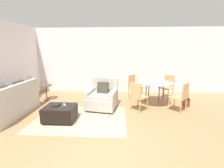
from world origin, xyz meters
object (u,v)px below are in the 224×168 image
at_px(armchair, 102,97).
at_px(tv_remote_secondary, 63,106).
at_px(potted_plant, 32,93).
at_px(dining_chair_far_left, 134,85).
at_px(side_table, 46,90).
at_px(dining_chair_far_right, 168,85).
at_px(book_stack, 56,105).
at_px(dining_table, 155,85).
at_px(potted_plant_small, 186,101).
at_px(ottoman, 60,113).
at_px(dining_chair_near_left, 137,95).
at_px(tv_remote_primary, 64,105).
at_px(couch, 10,105).
at_px(dining_chair_near_right, 181,95).

xyz_separation_m(armchair, tv_remote_secondary, (-0.94, -0.94, 0.06)).
distance_m(potted_plant, dining_chair_far_left, 3.86).
distance_m(side_table, dining_chair_far_right, 4.58).
xyz_separation_m(book_stack, dining_table, (2.87, 1.34, 0.28)).
height_order(armchair, potted_plant_small, armchair).
relative_size(ottoman, tv_remote_secondary, 5.14).
xyz_separation_m(dining_table, dining_chair_near_left, (-0.65, -0.65, -0.18)).
distance_m(dining_chair_far_left, potted_plant_small, 1.89).
xyz_separation_m(tv_remote_secondary, dining_chair_far_left, (2.03, 2.02, 0.11)).
height_order(tv_remote_primary, dining_chair_far_left, dining_chair_far_left).
xyz_separation_m(tv_remote_secondary, dining_table, (2.68, 1.37, 0.29)).
relative_size(dining_table, dining_chair_near_left, 1.32).
distance_m(tv_remote_primary, potted_plant_small, 3.87).
distance_m(couch, dining_chair_far_left, 4.06).
bearing_deg(tv_remote_primary, armchair, 43.07).
bearing_deg(dining_chair_near_right, ottoman, -167.54).
relative_size(armchair, dining_table, 0.88).
bearing_deg(couch, tv_remote_secondary, -6.68).
xyz_separation_m(ottoman, dining_chair_near_left, (2.10, 0.75, 0.30)).
distance_m(potted_plant, dining_chair_near_left, 3.93).
bearing_deg(tv_remote_primary, book_stack, -164.92).
relative_size(side_table, dining_table, 0.48).
xyz_separation_m(tv_remote_primary, dining_chair_near_right, (3.30, 0.64, 0.11)).
relative_size(ottoman, book_stack, 3.68).
height_order(dining_table, dining_chair_far_left, dining_chair_far_left).
relative_size(couch, book_stack, 8.47).
height_order(side_table, dining_chair_near_right, dining_chair_near_right).
bearing_deg(dining_table, dining_chair_far_right, 45.00).
bearing_deg(dining_chair_near_left, tv_remote_secondary, -160.40).
bearing_deg(couch, ottoman, -7.97).
height_order(side_table, dining_chair_far_left, dining_chair_far_left).
xyz_separation_m(ottoman, tv_remote_primary, (0.09, 0.11, 0.19)).
bearing_deg(potted_plant, couch, -81.86).
distance_m(couch, book_stack, 1.41).
height_order(potted_plant, dining_chair_near_right, potted_plant).
distance_m(dining_chair_near_right, dining_chair_far_left, 1.83).
height_order(book_stack, dining_chair_near_right, dining_chair_near_right).
height_order(ottoman, side_table, side_table).
bearing_deg(ottoman, dining_chair_far_right, 31.05).
xyz_separation_m(ottoman, potted_plant_small, (3.78, 1.25, -0.03)).
height_order(armchair, potted_plant, potted_plant).
bearing_deg(dining_table, side_table, 176.60).
bearing_deg(couch, potted_plant_small, 11.02).
bearing_deg(potted_plant, tv_remote_secondary, -41.75).
bearing_deg(tv_remote_secondary, dining_chair_near_right, 12.27).
relative_size(side_table, potted_plant_small, 0.92).
xyz_separation_m(ottoman, tv_remote_secondary, (0.07, 0.03, 0.19)).
distance_m(tv_remote_secondary, potted_plant_small, 3.91).
distance_m(book_stack, dining_chair_near_right, 3.59).
relative_size(side_table, dining_chair_near_left, 0.63).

